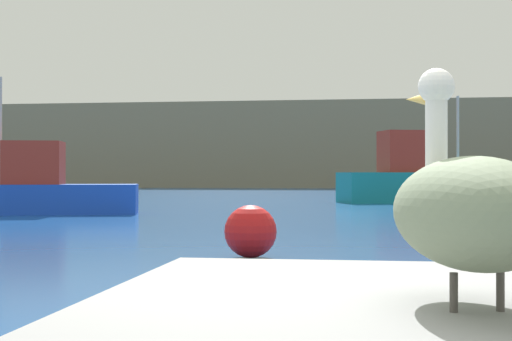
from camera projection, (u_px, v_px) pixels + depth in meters
The scene contains 5 objects.
hillside_backdrop at pixel (367, 147), 74.02m from camera, with size 140.00×14.25×7.71m, color #7F755B.
pelican at pixel (470, 209), 2.84m from camera, with size 0.75×1.32×0.93m.
fishing_boat_blue at pixel (47, 189), 23.91m from camera, with size 5.46×2.96×4.20m.
fishing_boat_teal at pixel (413, 180), 33.68m from camera, with size 6.91×4.28×4.66m.
mooring_buoy at pixel (251, 231), 11.39m from camera, with size 0.77×0.77×0.77m, color red.
Camera 1 is at (0.31, -3.67, 1.22)m, focal length 54.67 mm.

